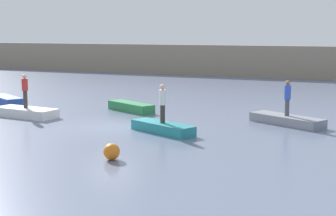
{
  "coord_description": "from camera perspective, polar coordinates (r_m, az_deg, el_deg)",
  "views": [
    {
      "loc": [
        12.21,
        -20.9,
        4.53
      ],
      "look_at": [
        1.61,
        2.97,
        0.6
      ],
      "focal_mm": 54.71,
      "sensor_mm": 36.0,
      "label": 1
    }
  ],
  "objects": [
    {
      "name": "rowboat_blue",
      "position": [
        33.74,
        -17.63,
        0.84
      ],
      "size": [
        3.47,
        2.53,
        0.48
      ],
      "primitive_type": "cube",
      "rotation": [
        0.0,
        0.0,
        -0.49
      ],
      "color": "#2B4CAD",
      "rests_on": "ground_plane"
    },
    {
      "name": "person_blue_shirt",
      "position": [
        25.53,
        13.16,
        1.3
      ],
      "size": [
        0.32,
        0.32,
        1.73
      ],
      "color": "#4C4C56",
      "rests_on": "rowboat_grey"
    },
    {
      "name": "person_red_shirt",
      "position": [
        28.18,
        -15.65,
        2.02
      ],
      "size": [
        0.32,
        0.32,
        1.79
      ],
      "color": "#38332D",
      "rests_on": "rowboat_white"
    },
    {
      "name": "ground_plane",
      "position": [
        24.62,
        -6.25,
        -2.1
      ],
      "size": [
        120.0,
        120.0,
        0.0
      ],
      "primitive_type": "plane",
      "color": "slate"
    },
    {
      "name": "mooring_buoy",
      "position": [
        18.32,
        -6.3,
        -4.86
      ],
      "size": [
        0.59,
        0.59,
        0.59
      ],
      "primitive_type": "sphere",
      "color": "orange",
      "rests_on": "ground_plane"
    },
    {
      "name": "rowboat_white",
      "position": [
        28.35,
        -15.55,
        -0.47
      ],
      "size": [
        3.71,
        1.63,
        0.48
      ],
      "primitive_type": "cube",
      "rotation": [
        0.0,
        0.0,
        -0.1
      ],
      "color": "white",
      "rests_on": "ground_plane"
    },
    {
      "name": "rowboat_green",
      "position": [
        29.25,
        -4.16,
        0.11
      ],
      "size": [
        3.38,
        2.26,
        0.51
      ],
      "primitive_type": "cube",
      "rotation": [
        0.0,
        0.0,
        -0.45
      ],
      "color": "#2D7F47",
      "rests_on": "ground_plane"
    },
    {
      "name": "person_white_shirt",
      "position": [
        22.81,
        -0.61,
        0.76
      ],
      "size": [
        0.32,
        0.32,
        1.75
      ],
      "color": "#38332D",
      "rests_on": "rowboat_teal"
    },
    {
      "name": "rowboat_teal",
      "position": [
        23.01,
        -0.6,
        -2.23
      ],
      "size": [
        3.45,
        2.22,
        0.46
      ],
      "primitive_type": "cube",
      "rotation": [
        0.0,
        0.0,
        -0.41
      ],
      "color": "teal",
      "rests_on": "ground_plane"
    },
    {
      "name": "rowboat_grey",
      "position": [
        25.7,
        13.07,
        -1.33
      ],
      "size": [
        3.95,
        2.76,
        0.44
      ],
      "primitive_type": "cube",
      "rotation": [
        0.0,
        0.0,
        -0.47
      ],
      "color": "gray",
      "rests_on": "ground_plane"
    },
    {
      "name": "embankment_wall",
      "position": [
        51.9,
        10.35,
        5.13
      ],
      "size": [
        80.0,
        1.2,
        3.13
      ],
      "primitive_type": "cube",
      "color": "gray",
      "rests_on": "ground_plane"
    }
  ]
}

